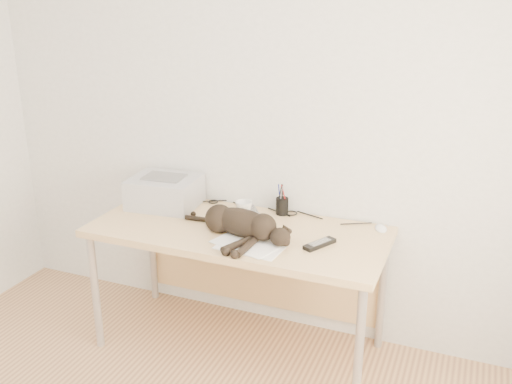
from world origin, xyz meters
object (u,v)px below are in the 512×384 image
at_px(desk, 244,245).
at_px(cat, 239,224).
at_px(mug, 244,209).
at_px(pen_cup, 282,206).
at_px(mouse, 381,226).
at_px(printer, 165,191).

height_order(desk, cat, cat).
distance_m(cat, mug, 0.27).
xyz_separation_m(mug, pen_cup, (0.19, 0.11, 0.01)).
relative_size(cat, mouse, 6.35).
relative_size(mug, pen_cup, 0.53).
height_order(desk, pen_cup, pen_cup).
bearing_deg(printer, desk, -7.81).
bearing_deg(printer, mouse, 5.41).
height_order(pen_cup, mouse, pen_cup).
xyz_separation_m(printer, pen_cup, (0.69, 0.13, -0.04)).
bearing_deg(desk, mouse, 15.10).
height_order(printer, mouse, printer).
bearing_deg(printer, cat, -22.64).
distance_m(desk, printer, 0.59).
bearing_deg(cat, mug, 118.62).
distance_m(pen_cup, mouse, 0.57).
distance_m(cat, mouse, 0.77).
bearing_deg(pen_cup, cat, -106.00).
xyz_separation_m(printer, cat, (0.59, -0.24, -0.02)).
xyz_separation_m(desk, cat, (0.04, -0.17, 0.20)).
bearing_deg(pen_cup, printer, -169.42).
relative_size(cat, mug, 7.04).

